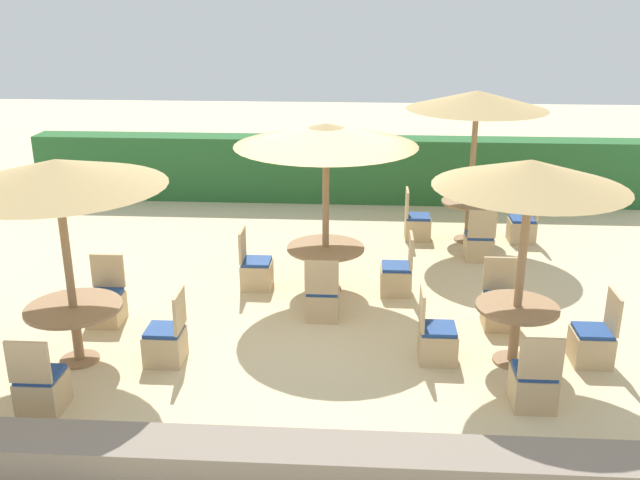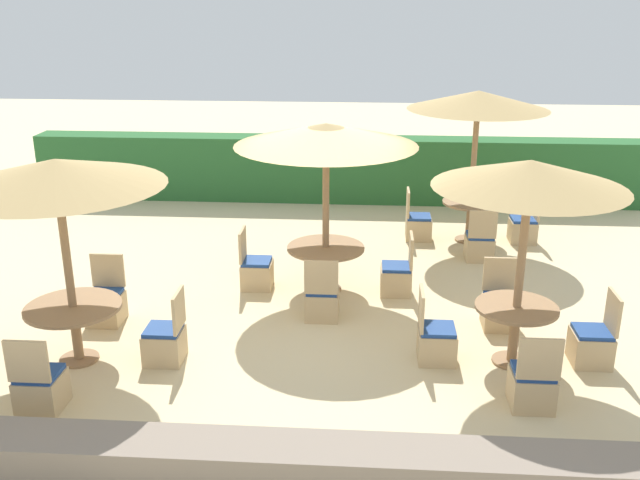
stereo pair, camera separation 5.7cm
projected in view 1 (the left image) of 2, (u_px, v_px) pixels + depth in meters
name	position (u px, v px, depth m)	size (l,w,h in m)	color
ground_plane	(317.00, 314.00, 10.11)	(40.00, 40.00, 0.00)	beige
hedge_row	(335.00, 169.00, 15.34)	(13.00, 0.70, 1.38)	#28602D
stone_border	(291.00, 461.00, 6.67)	(10.00, 0.56, 0.36)	gray
parasol_back_right	(477.00, 101.00, 12.23)	(2.44, 2.44, 2.72)	#93704C
round_table_back_right	(469.00, 210.00, 12.89)	(1.01, 1.01, 0.74)	#93704C
patio_chair_back_right_west	(417.00, 225.00, 13.08)	(0.46, 0.46, 0.93)	tan
patio_chair_back_right_south	(479.00, 245.00, 12.07)	(0.46, 0.46, 0.93)	tan
patio_chair_back_right_east	(523.00, 228.00, 12.93)	(0.46, 0.46, 0.93)	tan
parasol_front_left	(56.00, 174.00, 8.05)	(2.49, 2.49, 2.55)	#93704C
round_table_front_left	(75.00, 317.00, 8.64)	(1.16, 1.16, 0.73)	#93704C
patio_chair_front_left_east	(166.00, 342.00, 8.75)	(0.46, 0.46, 0.93)	tan
patio_chair_front_left_south	(41.00, 389.00, 7.72)	(0.46, 0.46, 0.93)	tan
patio_chair_front_left_north	(106.00, 305.00, 9.77)	(0.46, 0.46, 0.93)	tan
parasol_center	(326.00, 135.00, 10.12)	(2.65, 2.65, 2.56)	#93704C
round_table_center	(326.00, 255.00, 10.73)	(1.16, 1.16, 0.70)	#93704C
patio_chair_center_south	(322.00, 301.00, 9.90)	(0.46, 0.46, 0.93)	tan
patio_chair_center_west	(256.00, 271.00, 10.93)	(0.46, 0.46, 0.93)	tan
patio_chair_center_east	(397.00, 277.00, 10.73)	(0.46, 0.46, 0.93)	tan
parasol_front_right	(531.00, 175.00, 8.03)	(2.22, 2.22, 2.55)	#93704C
round_table_front_right	(516.00, 319.00, 8.63)	(1.00, 1.00, 0.76)	#93704C
patio_chair_front_right_north	(500.00, 308.00, 9.67)	(0.46, 0.46, 0.93)	tan
patio_chair_front_right_east	(593.00, 343.00, 8.72)	(0.46, 0.46, 0.93)	tan
patio_chair_front_right_west	(436.00, 340.00, 8.78)	(0.46, 0.46, 0.93)	tan
patio_chair_front_right_south	(533.00, 385.00, 7.80)	(0.46, 0.46, 0.93)	tan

